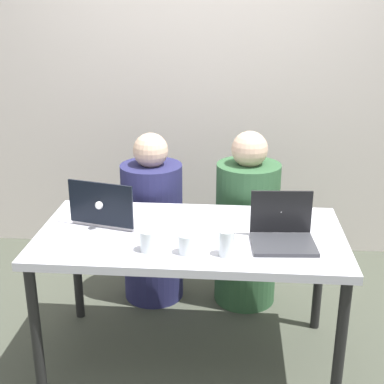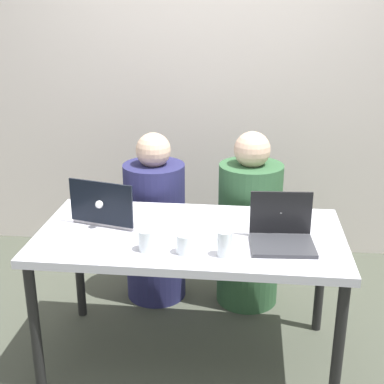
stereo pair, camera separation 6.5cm
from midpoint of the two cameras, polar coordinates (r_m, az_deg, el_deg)
ground_plane at (r=2.94m, az=-0.79°, el=-17.10°), size 12.00×12.00×0.00m
back_wall at (r=3.78m, az=1.18°, el=11.39°), size 4.50×0.10×2.42m
desk at (r=2.60m, az=-0.86°, el=-5.69°), size 1.47×0.75×0.71m
person_on_left at (r=3.26m, az=-4.79°, el=-3.73°), size 0.45×0.45×1.05m
person_on_right at (r=3.22m, az=5.27°, el=-3.90°), size 0.45×0.45×1.07m
laptop_back_left at (r=2.71m, az=-9.53°, el=-2.18°), size 0.39×0.32×0.23m
laptop_front_right at (r=2.48m, az=8.89°, el=-4.31°), size 0.30×0.27×0.22m
water_glass_right at (r=2.34m, az=2.89°, el=-5.64°), size 0.07×0.07×0.11m
water_glass_center at (r=2.36m, az=-1.39°, el=-5.68°), size 0.07×0.07×0.09m
water_glass_left at (r=2.39m, az=-5.45°, el=-5.33°), size 0.08×0.08×0.10m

